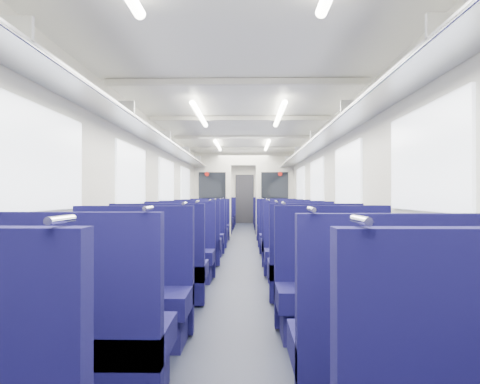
{
  "coord_description": "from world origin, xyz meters",
  "views": [
    {
      "loc": [
        0.1,
        -8.2,
        1.16
      ],
      "look_at": [
        -0.1,
        3.33,
        1.24
      ],
      "focal_mm": 30.96,
      "sensor_mm": 36.0,
      "label": 1
    }
  ],
  "objects": [
    {
      "name": "seat_15",
      "position": [
        0.83,
        -0.32,
        0.34
      ],
      "size": [
        0.98,
        0.54,
        1.1
      ],
      "color": "#0F0E44",
      "rests_on": "floor"
    },
    {
      "name": "seat_23",
      "position": [
        0.83,
        5.16,
        0.34
      ],
      "size": [
        0.98,
        0.54,
        1.1
      ],
      "color": "#0F0E44",
      "rests_on": "floor"
    },
    {
      "name": "seat_5",
      "position": [
        0.83,
        -6.06,
        0.34
      ],
      "size": [
        0.98,
        0.54,
        1.1
      ],
      "color": "#0F0E44",
      "rests_on": "floor"
    },
    {
      "name": "seat_17",
      "position": [
        0.83,
        0.99,
        0.34
      ],
      "size": [
        0.98,
        0.54,
        1.1
      ],
      "color": "#0F0E44",
      "rests_on": "floor"
    },
    {
      "name": "windows",
      "position": [
        0.0,
        -0.46,
        1.42
      ],
      "size": [
        2.78,
        15.6,
        0.75
      ],
      "color": "white",
      "rests_on": "wall_left"
    },
    {
      "name": "dado_left",
      "position": [
        -1.39,
        0.0,
        0.35
      ],
      "size": [
        0.03,
        17.9,
        0.7
      ],
      "primitive_type": "cube",
      "color": "#121139",
      "rests_on": "floor"
    },
    {
      "name": "seat_7",
      "position": [
        0.83,
        -4.77,
        0.34
      ],
      "size": [
        0.98,
        0.54,
        1.1
      ],
      "color": "#0F0E44",
      "rests_on": "floor"
    },
    {
      "name": "luggage_rack_left",
      "position": [
        -1.21,
        0.0,
        1.97
      ],
      "size": [
        0.36,
        17.4,
        0.18
      ],
      "color": "#B2B5BA",
      "rests_on": "wall_left"
    },
    {
      "name": "seat_22",
      "position": [
        -0.83,
        5.32,
        0.34
      ],
      "size": [
        0.98,
        0.54,
        1.1
      ],
      "color": "#0F0E44",
      "rests_on": "floor"
    },
    {
      "name": "seat_14",
      "position": [
        -0.83,
        -0.3,
        0.34
      ],
      "size": [
        0.98,
        0.54,
        1.1
      ],
      "color": "#0F0E44",
      "rests_on": "floor"
    },
    {
      "name": "seat_13",
      "position": [
        0.83,
        -1.48,
        0.34
      ],
      "size": [
        0.98,
        0.54,
        1.1
      ],
      "color": "#0F0E44",
      "rests_on": "floor"
    },
    {
      "name": "seat_26",
      "position": [
        -0.83,
        7.48,
        0.34
      ],
      "size": [
        0.98,
        0.54,
        1.1
      ],
      "color": "#0F0E44",
      "rests_on": "floor"
    },
    {
      "name": "seat_12",
      "position": [
        -0.83,
        -1.38,
        0.34
      ],
      "size": [
        0.98,
        0.54,
        1.1
      ],
      "color": "#0F0E44",
      "rests_on": "floor"
    },
    {
      "name": "seat_27",
      "position": [
        0.83,
        7.53,
        0.34
      ],
      "size": [
        0.98,
        0.54,
        1.1
      ],
      "color": "#0F0E44",
      "rests_on": "floor"
    },
    {
      "name": "dado_right",
      "position": [
        1.39,
        0.0,
        0.35
      ],
      "size": [
        0.03,
        17.9,
        0.7
      ],
      "primitive_type": "cube",
      "color": "#121139",
      "rests_on": "floor"
    },
    {
      "name": "seat_4",
      "position": [
        -0.83,
        -5.92,
        0.34
      ],
      "size": [
        0.98,
        0.54,
        1.1
      ],
      "color": "#0F0E44",
      "rests_on": "floor"
    },
    {
      "name": "wall_left",
      "position": [
        -1.4,
        0.0,
        1.18
      ],
      "size": [
        0.02,
        18.0,
        2.35
      ],
      "primitive_type": "cube",
      "color": "beige",
      "rests_on": "floor"
    },
    {
      "name": "seat_8",
      "position": [
        -0.83,
        -3.78,
        0.34
      ],
      "size": [
        0.98,
        0.54,
        1.1
      ],
      "color": "#0F0E44",
      "rests_on": "floor"
    },
    {
      "name": "ceiling_fittings",
      "position": [
        0.0,
        -0.26,
        2.29
      ],
      "size": [
        2.7,
        16.06,
        0.11
      ],
      "color": "beige",
      "rests_on": "ceiling"
    },
    {
      "name": "wall_far",
      "position": [
        0.0,
        9.0,
        1.18
      ],
      "size": [
        2.8,
        0.02,
        2.35
      ],
      "primitive_type": "cube",
      "color": "beige",
      "rests_on": "floor"
    },
    {
      "name": "seat_21",
      "position": [
        0.83,
        4.01,
        0.34
      ],
      "size": [
        0.98,
        0.54,
        1.1
      ],
      "color": "#0F0E44",
      "rests_on": "floor"
    },
    {
      "name": "seat_16",
      "position": [
        -0.83,
        0.83,
        0.34
      ],
      "size": [
        0.98,
        0.54,
        1.1
      ],
      "color": "#0F0E44",
      "rests_on": "floor"
    },
    {
      "name": "ceiling",
      "position": [
        0.0,
        0.0,
        2.35
      ],
      "size": [
        2.8,
        18.0,
        0.01
      ],
      "primitive_type": "cube",
      "color": "silver",
      "rests_on": "wall_left"
    },
    {
      "name": "seat_10",
      "position": [
        -0.83,
        -2.61,
        0.34
      ],
      "size": [
        0.98,
        0.54,
        1.1
      ],
      "color": "#0F0E44",
      "rests_on": "floor"
    },
    {
      "name": "seat_19",
      "position": [
        0.83,
        2.03,
        0.34
      ],
      "size": [
        0.98,
        0.54,
        1.1
      ],
      "color": "#0F0E44",
      "rests_on": "floor"
    },
    {
      "name": "seat_24",
      "position": [
        -0.83,
        6.51,
        0.34
      ],
      "size": [
        0.98,
        0.54,
        1.1
      ],
      "color": "#0F0E44",
      "rests_on": "floor"
    },
    {
      "name": "seat_25",
      "position": [
        0.83,
        6.51,
        0.34
      ],
      "size": [
        0.98,
        0.54,
        1.1
      ],
      "color": "#0F0E44",
      "rests_on": "floor"
    },
    {
      "name": "seat_18",
      "position": [
        -0.83,
        2.07,
        0.34
      ],
      "size": [
        0.98,
        0.54,
        1.1
      ],
      "color": "#0F0E44",
      "rests_on": "floor"
    },
    {
      "name": "luggage_rack_right",
      "position": [
        1.21,
        0.0,
        1.97
      ],
      "size": [
        0.36,
        17.4,
        0.18
      ],
      "color": "#B2B5BA",
      "rests_on": "wall_right"
    },
    {
      "name": "bulkhead",
      "position": [
        -0.0,
        3.42,
        1.23
      ],
      "size": [
        2.8,
        0.1,
        2.35
      ],
      "color": "beige",
      "rests_on": "floor"
    },
    {
      "name": "seat_9",
      "position": [
        0.83,
        -3.67,
        0.34
      ],
      "size": [
        0.98,
        0.54,
        1.1
      ],
      "color": "#0F0E44",
      "rests_on": "floor"
    },
    {
      "name": "seat_20",
      "position": [
        -0.83,
        4.03,
        0.34
      ],
      "size": [
        0.98,
        0.54,
        1.1
      ],
      "color": "#0F0E44",
      "rests_on": "floor"
    },
    {
      "name": "wall_right",
      "position": [
        1.4,
        0.0,
        1.18
      ],
      "size": [
        0.02,
        18.0,
        2.35
      ],
      "primitive_type": "cube",
      "color": "beige",
      "rests_on": "floor"
    },
    {
      "name": "seat_6",
      "position": [
        -0.83,
        -4.94,
        0.34
      ],
      "size": [
        0.98,
        0.54,
        1.1
      ],
      "color": "#0F0E44",
      "rests_on": "floor"
    },
    {
      "name": "end_door",
      "position": [
        0.0,
        8.94,
        1.0
      ],
      "size": [
        0.75,
        0.06,
        2.0
      ],
      "primitive_type": "cube",
      "color": "black",
      "rests_on": "floor"
    },
    {
      "name": "seat_11",
      "position": [
        0.83,
        -2.5,
        0.34
      ],
      "size": [
        0.98,
        0.54,
        1.1
      ],
      "color": "#0F0E44",
      "rests_on": "floor"
    },
    {
      "name": "floor",
      "position": [
        0.0,
        0.0,
        0.0
      ],
      "size": [
        2.8,
        18.0,
        0.01
      ],
      "primitive_type": "cube",
      "color": "black",
      "rests_on": "ground"
    }
  ]
}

